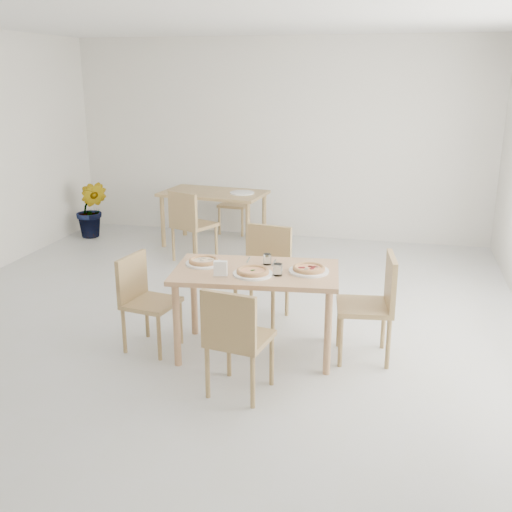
% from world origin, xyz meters
% --- Properties ---
extents(main_table, '(1.44, 0.92, 0.75)m').
position_xyz_m(main_table, '(0.62, -0.38, 0.66)').
color(main_table, tan).
rests_on(main_table, ground).
extents(chair_south, '(0.49, 0.49, 0.86)m').
position_xyz_m(chair_south, '(0.64, -1.13, 0.50)').
color(chair_south, '#A18350').
rests_on(chair_south, ground).
extents(chair_north, '(0.51, 0.51, 0.90)m').
position_xyz_m(chair_north, '(0.52, 0.41, 0.52)').
color(chair_north, '#A18350').
rests_on(chair_north, ground).
extents(chair_west, '(0.47, 0.47, 0.83)m').
position_xyz_m(chair_west, '(-0.35, -0.50, 0.48)').
color(chair_west, '#A18350').
rests_on(chair_west, ground).
extents(chair_east, '(0.50, 0.50, 0.90)m').
position_xyz_m(chair_east, '(1.60, -0.24, 0.52)').
color(chair_east, '#A18350').
rests_on(chair_east, ground).
extents(plate_margherita, '(0.32, 0.32, 0.02)m').
position_xyz_m(plate_margherita, '(0.62, -0.51, 0.76)').
color(plate_margherita, white).
rests_on(plate_margherita, main_table).
extents(plate_mushroom, '(0.31, 0.31, 0.02)m').
position_xyz_m(plate_mushroom, '(0.15, -0.34, 0.76)').
color(plate_mushroom, white).
rests_on(plate_mushroom, main_table).
extents(plate_pepperoni, '(0.33, 0.33, 0.02)m').
position_xyz_m(plate_pepperoni, '(1.05, -0.33, 0.76)').
color(plate_pepperoni, white).
rests_on(plate_pepperoni, main_table).
extents(pizza_margherita, '(0.34, 0.34, 0.03)m').
position_xyz_m(pizza_margherita, '(0.62, -0.51, 0.78)').
color(pizza_margherita, '#E2AC6A').
rests_on(pizza_margherita, plate_margherita).
extents(pizza_mushroom, '(0.31, 0.31, 0.03)m').
position_xyz_m(pizza_mushroom, '(0.15, -0.34, 0.78)').
color(pizza_mushroom, '#E2AC6A').
rests_on(pizza_mushroom, plate_mushroom).
extents(pizza_pepperoni, '(0.28, 0.28, 0.03)m').
position_xyz_m(pizza_pepperoni, '(1.05, -0.33, 0.78)').
color(pizza_pepperoni, '#E2AC6A').
rests_on(pizza_pepperoni, plate_pepperoni).
extents(tumbler_a, '(0.07, 0.07, 0.10)m').
position_xyz_m(tumbler_a, '(0.82, -0.47, 0.80)').
color(tumbler_a, white).
rests_on(tumbler_a, main_table).
extents(tumbler_b, '(0.07, 0.07, 0.09)m').
position_xyz_m(tumbler_b, '(0.68, -0.21, 0.80)').
color(tumbler_b, white).
rests_on(tumbler_b, main_table).
extents(napkin_holder, '(0.12, 0.08, 0.13)m').
position_xyz_m(napkin_holder, '(0.38, -0.62, 0.81)').
color(napkin_holder, silver).
rests_on(napkin_holder, main_table).
extents(fork_a, '(0.03, 0.19, 0.01)m').
position_xyz_m(fork_a, '(0.73, -0.17, 0.75)').
color(fork_a, silver).
rests_on(fork_a, main_table).
extents(fork_b, '(0.03, 0.17, 0.01)m').
position_xyz_m(fork_b, '(0.49, -0.14, 0.75)').
color(fork_b, silver).
rests_on(fork_b, main_table).
extents(second_table, '(1.46, 0.94, 0.75)m').
position_xyz_m(second_table, '(-0.74, 2.75, 0.66)').
color(second_table, '#A18350').
rests_on(second_table, ground).
extents(chair_back_s, '(0.59, 0.59, 0.91)m').
position_xyz_m(chair_back_s, '(-0.80, 1.94, 0.53)').
color(chair_back_s, '#A18350').
rests_on(chair_back_s, ground).
extents(chair_back_n, '(0.45, 0.45, 0.85)m').
position_xyz_m(chair_back_n, '(-0.64, 3.55, 0.49)').
color(chair_back_n, '#A18350').
rests_on(chair_back_n, ground).
extents(plate_empty, '(0.33, 0.33, 0.02)m').
position_xyz_m(plate_empty, '(-0.34, 2.74, 0.76)').
color(plate_empty, white).
rests_on(plate_empty, second_table).
extents(potted_plant, '(0.52, 0.45, 0.83)m').
position_xyz_m(potted_plant, '(-2.59, 2.73, 0.41)').
color(potted_plant, '#29631D').
rests_on(potted_plant, ground).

